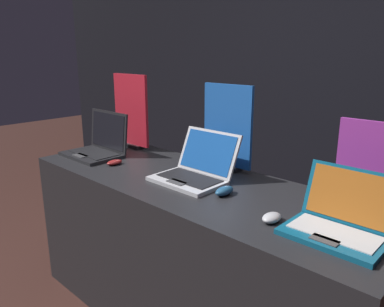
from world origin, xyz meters
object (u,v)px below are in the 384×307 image
(laptop_middle, at_px, (195,169))
(promo_stand_middle, at_px, (227,129))
(promo_stand_front, at_px, (131,113))
(promo_stand_back, at_px, (373,169))
(laptop_front, at_px, (98,145))
(mouse_front, at_px, (115,162))
(mouse_back, at_px, (272,218))
(laptop_back, at_px, (340,220))
(mouse_middle, at_px, (224,191))

(laptop_middle, xyz_separation_m, promo_stand_middle, (0.00, 0.27, 0.17))
(promo_stand_front, relative_size, promo_stand_back, 1.33)
(laptop_front, relative_size, promo_stand_middle, 0.80)
(mouse_front, height_order, mouse_back, mouse_back)
(mouse_front, relative_size, laptop_middle, 0.27)
(laptop_back, height_order, mouse_back, laptop_back)
(laptop_back, bearing_deg, mouse_back, -160.77)
(mouse_middle, height_order, promo_stand_back, promo_stand_back)
(promo_stand_front, xyz_separation_m, laptop_back, (1.61, -0.29, -0.19))
(promo_stand_front, xyz_separation_m, mouse_back, (1.37, -0.37, -0.23))
(laptop_middle, bearing_deg, promo_stand_back, 15.76)
(laptop_front, bearing_deg, laptop_back, -0.29)
(laptop_front, height_order, promo_stand_back, promo_stand_back)
(laptop_front, xyz_separation_m, mouse_front, (0.26, -0.06, -0.05))
(mouse_back, bearing_deg, promo_stand_back, 58.83)
(laptop_back, xyz_separation_m, promo_stand_back, (-0.00, 0.31, 0.13))
(promo_stand_front, distance_m, mouse_middle, 1.11)
(mouse_middle, bearing_deg, promo_stand_back, 27.80)
(mouse_front, distance_m, promo_stand_middle, 0.71)
(mouse_front, xyz_separation_m, mouse_back, (1.11, -0.03, 0.00))
(laptop_middle, bearing_deg, laptop_front, -174.71)
(mouse_back, relative_size, promo_stand_back, 0.25)
(promo_stand_front, bearing_deg, promo_stand_back, 0.78)
(laptop_middle, distance_m, promo_stand_middle, 0.32)
(mouse_front, bearing_deg, promo_stand_middle, 36.44)
(promo_stand_front, relative_size, mouse_back, 5.25)
(laptop_front, bearing_deg, promo_stand_front, 90.00)
(laptop_front, relative_size, laptop_middle, 1.04)
(laptop_middle, height_order, mouse_back, laptop_middle)
(promo_stand_front, height_order, mouse_back, promo_stand_front)
(laptop_front, height_order, mouse_front, laptop_front)
(promo_stand_middle, height_order, laptop_back, promo_stand_middle)
(laptop_front, relative_size, laptop_back, 1.09)
(promo_stand_front, distance_m, laptop_back, 1.64)
(laptop_front, xyz_separation_m, mouse_back, (1.37, -0.09, -0.05))
(promo_stand_middle, height_order, promo_stand_back, promo_stand_middle)
(promo_stand_middle, relative_size, mouse_back, 4.99)
(laptop_front, height_order, promo_stand_middle, promo_stand_middle)
(mouse_front, bearing_deg, mouse_back, -1.63)
(mouse_front, height_order, laptop_back, laptop_back)
(mouse_front, xyz_separation_m, promo_stand_front, (-0.26, 0.34, 0.23))
(mouse_middle, relative_size, laptop_back, 0.33)
(mouse_front, relative_size, mouse_middle, 0.88)
(promo_stand_middle, bearing_deg, laptop_middle, -90.00)
(mouse_middle, height_order, mouse_back, mouse_middle)
(laptop_front, xyz_separation_m, laptop_back, (1.61, -0.01, -0.01))
(laptop_middle, distance_m, mouse_back, 0.59)
(laptop_middle, bearing_deg, mouse_back, -16.21)
(laptop_front, xyz_separation_m, promo_stand_middle, (0.80, 0.34, 0.17))
(mouse_back, bearing_deg, laptop_front, 176.20)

